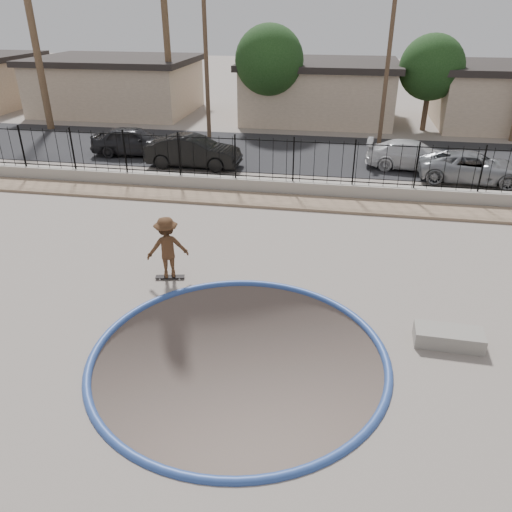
{
  "coord_description": "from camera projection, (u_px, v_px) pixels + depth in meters",
  "views": [
    {
      "loc": [
        2.02,
        -10.12,
        7.38
      ],
      "look_at": [
        -0.13,
        2.0,
        1.14
      ],
      "focal_mm": 35.0,
      "sensor_mm": 36.0,
      "label": 1
    }
  ],
  "objects": [
    {
      "name": "rock_strip",
      "position": [
        289.0,
        202.0,
        20.59
      ],
      "size": [
        42.0,
        1.6,
        0.11
      ],
      "primitive_type": "cube",
      "color": "#A08569",
      "rests_on": "ground"
    },
    {
      "name": "skateboard",
      "position": [
        170.0,
        277.0,
        14.95
      ],
      "size": [
        0.89,
        0.38,
        0.07
      ],
      "rotation": [
        0.0,
        0.0,
        0.2
      ],
      "color": "black",
      "rests_on": "ground"
    },
    {
      "name": "street",
      "position": [
        306.0,
        153.0,
        27.46
      ],
      "size": [
        90.0,
        8.0,
        0.04
      ],
      "primitive_type": "cube",
      "color": "black",
      "rests_on": "ground"
    },
    {
      "name": "house_center",
      "position": [
        319.0,
        90.0,
        34.91
      ],
      "size": [
        10.6,
        8.6,
        3.9
      ],
      "color": "tan",
      "rests_on": "ground"
    },
    {
      "name": "street_tree_mid",
      "position": [
        432.0,
        68.0,
        30.78
      ],
      "size": [
        3.96,
        3.96,
        5.83
      ],
      "color": "#473323",
      "rests_on": "ground"
    },
    {
      "name": "car_c",
      "position": [
        414.0,
        155.0,
        24.54
      ],
      "size": [
        4.72,
        2.18,
        1.34
      ],
      "primitive_type": "imported",
      "rotation": [
        0.0,
        0.0,
        1.5
      ],
      "color": "silver",
      "rests_on": "street"
    },
    {
      "name": "concrete_ledge",
      "position": [
        448.0,
        337.0,
        12.01
      ],
      "size": [
        1.62,
        0.75,
        0.4
      ],
      "primitive_type": "cube",
      "rotation": [
        0.0,
        0.0,
        -0.03
      ],
      "color": "gray",
      "rests_on": "ground"
    },
    {
      "name": "fence",
      "position": [
        293.0,
        160.0,
        20.9
      ],
      "size": [
        40.0,
        0.04,
        1.8
      ],
      "color": "black",
      "rests_on": "retaining_wall"
    },
    {
      "name": "retaining_wall",
      "position": [
        293.0,
        188.0,
        21.45
      ],
      "size": [
        42.0,
        0.45,
        0.6
      ],
      "primitive_type": "cube",
      "color": "#9E968B",
      "rests_on": "ground"
    },
    {
      "name": "utility_pole_left",
      "position": [
        206.0,
        57.0,
        28.03
      ],
      "size": [
        1.7,
        0.24,
        9.0
      ],
      "color": "#473323",
      "rests_on": "ground"
    },
    {
      "name": "skater",
      "position": [
        168.0,
        251.0,
        14.55
      ],
      "size": [
        1.39,
        1.13,
        1.87
      ],
      "primitive_type": "imported",
      "rotation": [
        0.0,
        0.0,
        3.56
      ],
      "color": "brown",
      "rests_on": "ground"
    },
    {
      "name": "bowl_pit",
      "position": [
        239.0,
        357.0,
        11.66
      ],
      "size": [
        6.84,
        6.84,
        1.8
      ],
      "primitive_type": null,
      "color": "#53473F",
      "rests_on": "ground"
    },
    {
      "name": "car_d",
      "position": [
        473.0,
        167.0,
        22.75
      ],
      "size": [
        4.97,
        2.63,
        1.33
      ],
      "primitive_type": "imported",
      "rotation": [
        0.0,
        0.0,
        1.48
      ],
      "color": "gray",
      "rests_on": "street"
    },
    {
      "name": "utility_pole_mid",
      "position": [
        389.0,
        55.0,
        26.35
      ],
      "size": [
        1.7,
        0.24,
        9.5
      ],
      "color": "#473323",
      "rests_on": "ground"
    },
    {
      "name": "street_tree_left",
      "position": [
        269.0,
        60.0,
        31.3
      ],
      "size": [
        4.32,
        4.32,
        6.36
      ],
      "color": "#473323",
      "rests_on": "ground"
    },
    {
      "name": "ground",
      "position": [
        295.0,
        204.0,
        23.57
      ],
      "size": [
        120.0,
        120.0,
        2.2
      ],
      "primitive_type": "cube",
      "color": "slate",
      "rests_on": "ground"
    },
    {
      "name": "palm_mid",
      "position": [
        165.0,
        15.0,
        32.14
      ],
      "size": [
        2.3,
        2.3,
        9.3
      ],
      "color": "brown",
      "rests_on": "ground"
    },
    {
      "name": "house_west",
      "position": [
        117.0,
        84.0,
        37.25
      ],
      "size": [
        11.6,
        8.6,
        3.9
      ],
      "color": "tan",
      "rests_on": "ground"
    },
    {
      "name": "car_b",
      "position": [
        193.0,
        151.0,
        24.77
      ],
      "size": [
        4.72,
        1.73,
        1.54
      ],
      "primitive_type": "imported",
      "rotation": [
        0.0,
        0.0,
        1.55
      ],
      "color": "black",
      "rests_on": "street"
    },
    {
      "name": "car_a",
      "position": [
        134.0,
        141.0,
        26.77
      ],
      "size": [
        4.6,
        2.23,
        1.51
      ],
      "primitive_type": "imported",
      "rotation": [
        0.0,
        0.0,
        1.67
      ],
      "color": "black",
      "rests_on": "street"
    },
    {
      "name": "coping_ring",
      "position": [
        239.0,
        357.0,
        11.66
      ],
      "size": [
        7.04,
        7.04,
        0.2
      ],
      "primitive_type": "torus",
      "color": "#2C488F",
      "rests_on": "ground"
    }
  ]
}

